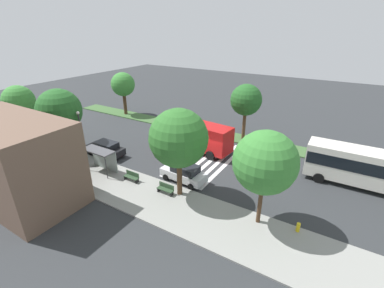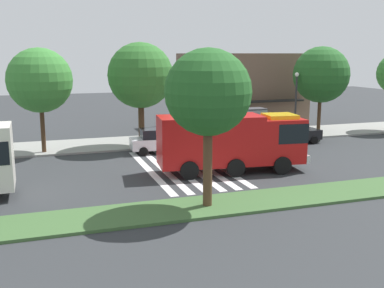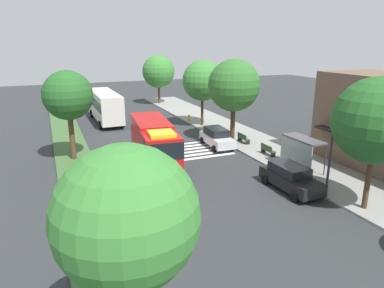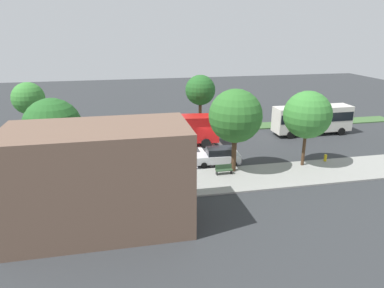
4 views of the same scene
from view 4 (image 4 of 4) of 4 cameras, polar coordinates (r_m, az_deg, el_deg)
The scene contains 19 objects.
ground_plane at distance 40.61m, azimuth 2.85°, elevation -0.69°, with size 120.00×120.00×0.00m, color #2D3033.
sidewalk at distance 32.55m, azimuth 6.83°, elevation -5.65°, with size 60.00×5.51×0.14m, color gray.
median_strip at distance 47.79m, azimuth 0.54°, elevation 2.36°, with size 60.00×3.00×0.14m, color #3D6033.
crosswalk at distance 40.47m, azimuth 2.00°, elevation -0.74°, with size 4.95×11.26×0.01m.
fire_truck at distance 41.11m, azimuth -2.28°, elevation 2.48°, with size 9.33×3.58×3.52m.
parked_car_west at distance 35.61m, azimuth 4.23°, elevation -1.97°, with size 4.66×2.25×1.78m.
parked_car_mid at distance 34.41m, azimuth -13.58°, elevation -3.23°, with size 4.72×2.12×1.73m.
transit_bus at distance 48.00m, azimuth 19.01°, elevation 4.03°, with size 10.25×2.95×3.70m.
bus_stop_shelter at distance 31.42m, azimuth -9.03°, elevation -3.08°, with size 3.50×1.40×2.46m.
bench_near_shelter at distance 32.31m, azimuth -1.80°, elevation -4.71°, with size 1.60×0.50×0.90m.
bench_west_of_shelter at distance 33.20m, azimuth 5.21°, elevation -4.13°, with size 1.60×0.50×0.90m.
street_lamp at distance 31.97m, azimuth -16.56°, elevation -0.30°, with size 0.36×0.36×5.51m.
storefront_building at distance 24.43m, azimuth -14.68°, elevation -5.52°, with size 11.95×6.78×7.22m.
sidewalk_tree_west at distance 35.54m, azimuth 18.28°, elevation 4.53°, with size 4.60×4.60×7.48m.
sidewalk_tree_center at distance 32.52m, azimuth 7.09°, elevation 4.53°, with size 4.97×4.97×7.92m.
sidewalk_tree_east at distance 31.41m, azimuth -21.74°, elevation 2.55°, with size 4.86×4.86×7.69m.
median_tree_far_west at distance 46.74m, azimuth 1.36°, elevation 8.74°, with size 3.97×3.97×7.31m.
median_tree_west at distance 46.89m, azimuth -25.10°, elevation 6.69°, with size 3.87×3.87×6.99m.
fire_hydrant at distance 38.75m, azimuth 20.89°, elevation -2.12°, with size 0.28×0.28×0.70m, color gold.
Camera 4 is at (9.76, 37.13, 13.26)m, focal length 32.76 mm.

